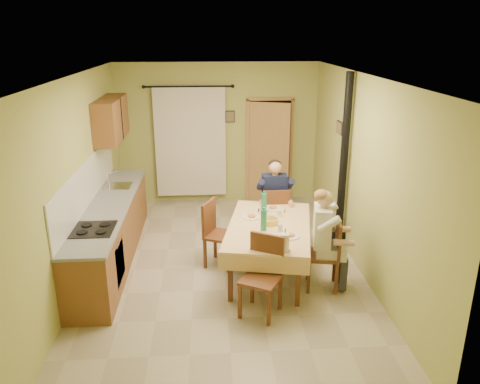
{
  "coord_description": "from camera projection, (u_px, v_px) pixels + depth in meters",
  "views": [
    {
      "loc": [
        -0.19,
        -6.28,
        3.35
      ],
      "look_at": [
        0.25,
        0.1,
        1.15
      ],
      "focal_mm": 35.0,
      "sensor_mm": 36.0,
      "label": 1
    }
  ],
  "objects": [
    {
      "name": "floor",
      "position": [
        224.0,
        267.0,
        7.03
      ],
      "size": [
        4.0,
        6.0,
        0.01
      ],
      "primitive_type": "cube",
      "color": "tan",
      "rests_on": "ground"
    },
    {
      "name": "room_shell",
      "position": [
        222.0,
        149.0,
        6.44
      ],
      "size": [
        4.04,
        6.04,
        2.82
      ],
      "color": "tan",
      "rests_on": "ground"
    },
    {
      "name": "kitchen_run",
      "position": [
        111.0,
        230.0,
        7.14
      ],
      "size": [
        0.64,
        3.64,
        1.56
      ],
      "color": "brown",
      "rests_on": "ground"
    },
    {
      "name": "upper_cabinets",
      "position": [
        111.0,
        119.0,
        7.88
      ],
      "size": [
        0.35,
        1.4,
        0.7
      ],
      "primitive_type": "cube",
      "color": "brown",
      "rests_on": "room_shell"
    },
    {
      "name": "curtain",
      "position": [
        190.0,
        142.0,
        9.32
      ],
      "size": [
        1.7,
        0.07,
        2.22
      ],
      "color": "black",
      "rests_on": "ground"
    },
    {
      "name": "doorway",
      "position": [
        269.0,
        151.0,
        9.5
      ],
      "size": [
        0.96,
        0.32,
        2.15
      ],
      "color": "black",
      "rests_on": "ground"
    },
    {
      "name": "dining_table",
      "position": [
        269.0,
        249.0,
        6.74
      ],
      "size": [
        1.5,
        2.1,
        0.76
      ],
      "rotation": [
        0.0,
        0.0,
        -0.2
      ],
      "color": "#E4B87A",
      "rests_on": "ground"
    },
    {
      "name": "tableware",
      "position": [
        270.0,
        223.0,
        6.49
      ],
      "size": [
        0.71,
        1.63,
        0.33
      ],
      "color": "white",
      "rests_on": "dining_table"
    },
    {
      "name": "chair_far",
      "position": [
        274.0,
        227.0,
        7.72
      ],
      "size": [
        0.43,
        0.43,
        0.99
      ],
      "rotation": [
        0.0,
        0.0,
        0.01
      ],
      "color": "#5B3119",
      "rests_on": "ground"
    },
    {
      "name": "chair_near",
      "position": [
        261.0,
        292.0,
        5.79
      ],
      "size": [
        0.6,
        0.6,
        1.01
      ],
      "rotation": [
        0.0,
        0.0,
        2.64
      ],
      "color": "#5B3119",
      "rests_on": "ground"
    },
    {
      "name": "chair_right",
      "position": [
        323.0,
        268.0,
        6.39
      ],
      "size": [
        0.49,
        0.49,
        0.98
      ],
      "rotation": [
        0.0,
        0.0,
        1.39
      ],
      "color": "#5B3119",
      "rests_on": "ground"
    },
    {
      "name": "chair_left",
      "position": [
        220.0,
        247.0,
        7.01
      ],
      "size": [
        0.58,
        0.58,
        1.0
      ],
      "rotation": [
        0.0,
        0.0,
        -2.0
      ],
      "color": "#5B3119",
      "rests_on": "ground"
    },
    {
      "name": "man_far",
      "position": [
        275.0,
        193.0,
        7.54
      ],
      "size": [
        0.58,
        0.47,
        1.39
      ],
      "rotation": [
        0.0,
        0.0,
        0.01
      ],
      "color": "#141938",
      "rests_on": "chair_far"
    },
    {
      "name": "man_right",
      "position": [
        325.0,
        228.0,
        6.2
      ],
      "size": [
        0.53,
        0.62,
        1.39
      ],
      "rotation": [
        0.0,
        0.0,
        1.39
      ],
      "color": "silver",
      "rests_on": "chair_right"
    },
    {
      "name": "stove_flue",
      "position": [
        342.0,
        187.0,
        7.38
      ],
      "size": [
        0.24,
        0.24,
        2.8
      ],
      "color": "black",
      "rests_on": "ground"
    },
    {
      "name": "picture_back",
      "position": [
        230.0,
        117.0,
        9.28
      ],
      "size": [
        0.19,
        0.03,
        0.23
      ],
      "primitive_type": "cube",
      "color": "black",
      "rests_on": "room_shell"
    },
    {
      "name": "picture_right",
      "position": [
        340.0,
        128.0,
        7.69
      ],
      "size": [
        0.03,
        0.31,
        0.21
      ],
      "primitive_type": "cube",
      "color": "brown",
      "rests_on": "room_shell"
    }
  ]
}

